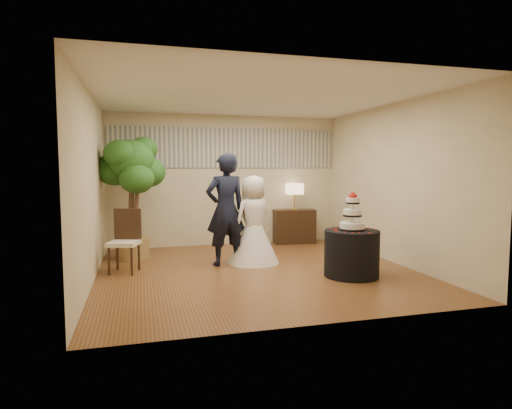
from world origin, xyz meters
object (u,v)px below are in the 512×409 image
object	(u,v)px
wedding_cake	(352,211)
side_chair	(124,241)
groom	(226,210)
cake_table	(352,253)
bride	(253,219)
console	(294,226)
table_lamp	(294,196)
ficus_tree	(131,196)

from	to	relation	value
wedding_cake	side_chair	world-z (taller)	wedding_cake
groom	cake_table	xyz separation A→B (m)	(1.73, -1.27, -0.60)
cake_table	wedding_cake	size ratio (longest dim) A/B	1.42
groom	bride	xyz separation A→B (m)	(0.50, 0.04, -0.19)
console	table_lamp	xyz separation A→B (m)	(0.00, 0.00, 0.67)
bride	console	bearing A→B (deg)	-151.09
cake_table	console	distance (m)	2.98
ficus_tree	console	bearing A→B (deg)	12.22
table_lamp	bride	bearing A→B (deg)	-129.77
ficus_tree	wedding_cake	bearing A→B (deg)	-34.00
groom	wedding_cake	bearing A→B (deg)	134.62
groom	bride	bearing A→B (deg)	175.47
groom	bride	distance (m)	0.54
groom	wedding_cake	size ratio (longest dim) A/B	3.27
wedding_cake	table_lamp	size ratio (longest dim) A/B	1.02
bride	table_lamp	distance (m)	2.18
cake_table	side_chair	world-z (taller)	side_chair
wedding_cake	console	world-z (taller)	wedding_cake
cake_table	wedding_cake	world-z (taller)	wedding_cake
wedding_cake	console	xyz separation A→B (m)	(0.16, 2.97, -0.64)
side_chair	console	bearing A→B (deg)	44.58
bride	cake_table	size ratio (longest dim) A/B	1.84
groom	wedding_cake	distance (m)	2.14
bride	console	world-z (taller)	bride
wedding_cake	side_chair	xyz separation A→B (m)	(-3.40, 1.16, -0.51)
cake_table	bride	bearing A→B (deg)	133.03
bride	side_chair	distance (m)	2.20
bride	cake_table	xyz separation A→B (m)	(1.22, -1.31, -0.41)
cake_table	ficus_tree	distance (m)	4.05
ficus_tree	side_chair	xyz separation A→B (m)	(-0.11, -1.06, -0.65)
groom	table_lamp	size ratio (longest dim) A/B	3.32
bride	wedding_cake	bearing A→B (deg)	111.71
wedding_cake	table_lamp	xyz separation A→B (m)	(0.16, 2.97, 0.03)
wedding_cake	table_lamp	world-z (taller)	table_lamp
console	side_chair	bearing A→B (deg)	-147.02
bride	console	xyz separation A→B (m)	(1.38, 1.66, -0.40)
bride	console	size ratio (longest dim) A/B	1.71
console	ficus_tree	world-z (taller)	ficus_tree
table_lamp	ficus_tree	world-z (taller)	ficus_tree
groom	ficus_tree	bearing A→B (deg)	-40.29
groom	console	distance (m)	2.61
table_lamp	side_chair	size ratio (longest dim) A/B	0.57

